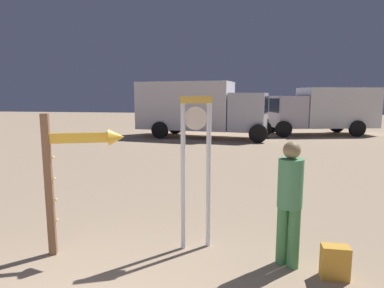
% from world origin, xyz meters
% --- Properties ---
extents(standing_clock, '(0.46, 0.24, 2.26)m').
position_xyz_m(standing_clock, '(0.80, 2.43, 1.36)').
color(standing_clock, white).
rests_on(standing_clock, ground_plane).
extents(arrow_sign, '(1.10, 0.55, 2.03)m').
position_xyz_m(arrow_sign, '(-0.83, 2.00, 1.35)').
color(arrow_sign, brown).
rests_on(arrow_sign, ground_plane).
extents(person_near_clock, '(0.32, 0.32, 1.69)m').
position_xyz_m(person_near_clock, '(2.10, 2.09, 0.95)').
color(person_near_clock, '#48884D').
rests_on(person_near_clock, ground_plane).
extents(backpack, '(0.33, 0.23, 0.43)m').
position_xyz_m(backpack, '(2.65, 1.88, 0.21)').
color(backpack, gold).
rests_on(backpack, ground_plane).
extents(box_truck_near, '(7.45, 3.45, 3.02)m').
position_xyz_m(box_truck_near, '(-1.13, 15.49, 1.65)').
color(box_truck_near, silver).
rests_on(box_truck_near, ground_plane).
extents(box_truck_far, '(6.49, 3.72, 2.73)m').
position_xyz_m(box_truck_far, '(6.05, 17.97, 1.51)').
color(box_truck_far, silver).
rests_on(box_truck_far, ground_plane).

